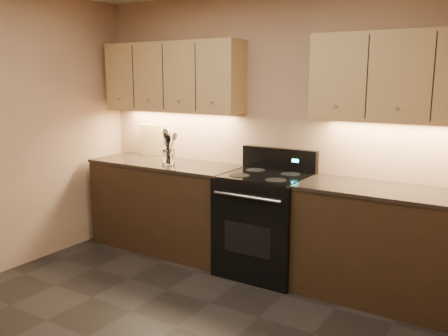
# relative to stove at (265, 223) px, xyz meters

# --- Properties ---
(wall_back) EXTENTS (4.00, 0.04, 2.60)m
(wall_back) POSITION_rel_stove_xyz_m (-0.08, 0.32, 0.82)
(wall_back) COLOR tan
(wall_back) RESTS_ON ground
(counter_left) EXTENTS (1.62, 0.62, 0.93)m
(counter_left) POSITION_rel_stove_xyz_m (-1.18, 0.02, -0.01)
(counter_left) COLOR black
(counter_left) RESTS_ON ground
(counter_right) EXTENTS (1.46, 0.62, 0.93)m
(counter_right) POSITION_rel_stove_xyz_m (1.10, 0.02, -0.01)
(counter_right) COLOR black
(counter_right) RESTS_ON ground
(stove) EXTENTS (0.76, 0.68, 1.14)m
(stove) POSITION_rel_stove_xyz_m (0.00, 0.00, 0.00)
(stove) COLOR black
(stove) RESTS_ON ground
(upper_cab_left) EXTENTS (1.60, 0.30, 0.70)m
(upper_cab_left) POSITION_rel_stove_xyz_m (-1.18, 0.17, 1.32)
(upper_cab_left) COLOR tan
(upper_cab_left) RESTS_ON wall_back
(upper_cab_right) EXTENTS (1.44, 0.30, 0.70)m
(upper_cab_right) POSITION_rel_stove_xyz_m (1.10, 0.17, 1.32)
(upper_cab_right) COLOR tan
(upper_cab_right) RESTS_ON wall_back
(outlet_plate) EXTENTS (0.08, 0.01, 0.12)m
(outlet_plate) POSITION_rel_stove_xyz_m (-1.38, 0.31, 0.64)
(outlet_plate) COLOR #B2B5BA
(outlet_plate) RESTS_ON wall_back
(utensil_crock) EXTENTS (0.15, 0.15, 0.16)m
(utensil_crock) POSITION_rel_stove_xyz_m (-1.05, -0.08, 0.52)
(utensil_crock) COLOR white
(utensil_crock) RESTS_ON counter_left
(cutting_board) EXTENTS (0.29, 0.14, 0.35)m
(cutting_board) POSITION_rel_stove_xyz_m (-1.57, 0.28, 0.63)
(cutting_board) COLOR tan
(cutting_board) RESTS_ON counter_left
(wooden_spoon) EXTENTS (0.16, 0.11, 0.32)m
(wooden_spoon) POSITION_rel_stove_xyz_m (-1.07, -0.10, 0.63)
(wooden_spoon) COLOR tan
(wooden_spoon) RESTS_ON utensil_crock
(black_spoon) EXTENTS (0.11, 0.12, 0.31)m
(black_spoon) POSITION_rel_stove_xyz_m (-1.05, -0.07, 0.61)
(black_spoon) COLOR black
(black_spoon) RESTS_ON utensil_crock
(black_turner) EXTENTS (0.14, 0.12, 0.33)m
(black_turner) POSITION_rel_stove_xyz_m (-1.05, -0.09, 0.62)
(black_turner) COLOR black
(black_turner) RESTS_ON utensil_crock
(steel_spatula) EXTENTS (0.15, 0.12, 0.34)m
(steel_spatula) POSITION_rel_stove_xyz_m (-1.02, -0.06, 0.63)
(steel_spatula) COLOR silver
(steel_spatula) RESTS_ON utensil_crock
(steel_skimmer) EXTENTS (0.18, 0.12, 0.35)m
(steel_skimmer) POSITION_rel_stove_xyz_m (-1.01, -0.09, 0.64)
(steel_skimmer) COLOR silver
(steel_skimmer) RESTS_ON utensil_crock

